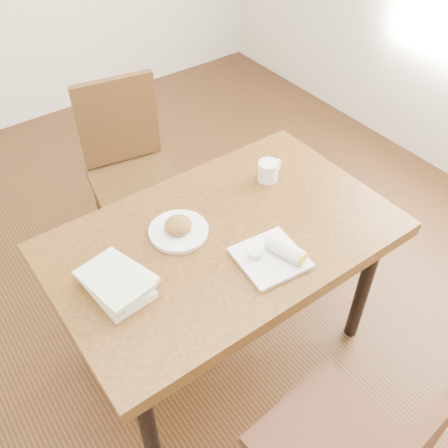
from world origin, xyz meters
TOP-DOWN VIEW (x-y plane):
  - ground at (0.00, 0.00)m, footprint 4.00×5.00m
  - table at (0.00, 0.00)m, footprint 1.29×0.80m
  - chair_far at (0.04, 0.86)m, footprint 0.49×0.49m
  - plate_scone at (-0.14, 0.10)m, footprint 0.22×0.22m
  - coffee_mug at (0.34, 0.16)m, footprint 0.13×0.09m
  - plate_burrito at (0.07, -0.21)m, footprint 0.25×0.25m
  - book_stack at (-0.44, 0.00)m, footprint 0.23×0.28m

SIDE VIEW (x-z plane):
  - ground at x=0.00m, z-range -0.01..0.00m
  - chair_far at x=0.04m, z-range 0.07..1.03m
  - table at x=0.00m, z-range 0.29..1.04m
  - plate_scone at x=-0.14m, z-range 0.74..0.81m
  - plate_burrito at x=0.07m, z-range 0.74..0.81m
  - book_stack at x=-0.44m, z-range 0.75..0.81m
  - coffee_mug at x=0.34m, z-range 0.75..0.84m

